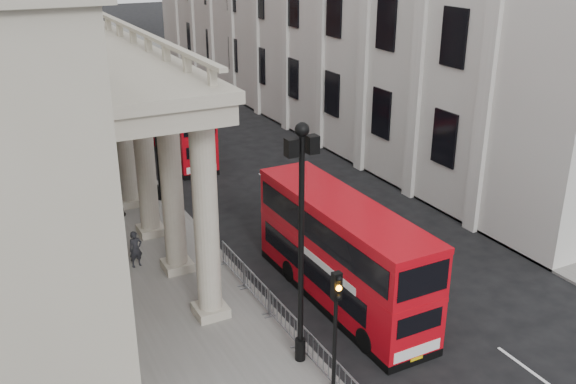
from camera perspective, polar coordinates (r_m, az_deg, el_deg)
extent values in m
cube|color=slate|center=(44.45, -17.91, 3.16)|extent=(6.00, 140.00, 0.12)
cube|color=slate|center=(49.55, 1.17, 6.11)|extent=(3.00, 140.00, 0.12)
cube|color=slate|center=(44.96, -14.23, 3.78)|extent=(0.20, 140.00, 0.14)
cube|color=#60605E|center=(105.45, -19.61, 15.49)|extent=(8.00, 8.00, 8.00)
cylinder|color=black|center=(22.29, 1.09, -13.79)|extent=(0.36, 0.36, 0.80)
cylinder|color=black|center=(20.40, 1.17, -5.55)|extent=(0.18, 0.18, 8.00)
sphere|color=black|center=(18.87, 1.26, 5.57)|extent=(0.44, 0.44, 0.44)
cube|color=black|center=(19.18, 2.17, 4.26)|extent=(0.35, 0.35, 0.55)
cube|color=black|center=(18.86, 0.31, 3.97)|extent=(0.35, 0.35, 0.55)
cylinder|color=black|center=(35.52, -11.25, -0.03)|extent=(0.36, 0.36, 0.80)
cylinder|color=black|center=(34.37, -11.69, 5.54)|extent=(0.18, 0.18, 8.00)
sphere|color=black|center=(33.48, -12.23, 12.29)|extent=(0.44, 0.44, 0.44)
cube|color=black|center=(33.65, -11.58, 11.52)|extent=(0.35, 0.35, 0.55)
cube|color=black|center=(33.47, -12.75, 11.37)|extent=(0.35, 0.35, 0.55)
cylinder|color=black|center=(50.38, -16.55, 6.01)|extent=(0.36, 0.36, 0.80)
cylinder|color=black|center=(49.58, -17.00, 10.01)|extent=(0.18, 0.18, 8.00)
sphere|color=black|center=(48.97, -17.54, 14.69)|extent=(0.44, 0.44, 0.44)
cube|color=black|center=(49.09, -17.06, 14.17)|extent=(0.35, 0.35, 0.55)
cube|color=black|center=(48.96, -17.88, 14.06)|extent=(0.35, 0.35, 0.55)
cylinder|color=black|center=(20.17, 4.15, -13.63)|extent=(0.12, 0.12, 3.40)
cube|color=black|center=(19.01, 4.33, -8.34)|extent=(0.28, 0.22, 0.90)
sphere|color=black|center=(18.76, 4.57, -7.73)|extent=(0.18, 0.18, 0.18)
sphere|color=orange|center=(18.91, 4.54, -8.52)|extent=(0.18, 0.18, 0.18)
sphere|color=black|center=(19.07, 4.51, -9.30)|extent=(0.18, 0.18, 0.18)
cube|color=gray|center=(21.88, 2.46, -14.10)|extent=(0.50, 2.30, 1.10)
cube|color=gray|center=(23.58, -0.41, -11.13)|extent=(0.50, 2.30, 1.10)
cube|color=gray|center=(25.39, -2.84, -8.55)|extent=(0.50, 2.30, 1.10)
cube|color=gray|center=(27.28, -4.92, -6.31)|extent=(0.50, 2.30, 1.10)
cube|color=red|center=(25.42, 4.72, -7.09)|extent=(2.38, 9.65, 1.84)
cube|color=red|center=(24.56, 4.86, -3.20)|extent=(2.38, 9.65, 1.61)
cube|color=red|center=(24.19, 4.92, -1.23)|extent=(2.41, 9.69, 0.23)
cube|color=black|center=(25.96, 4.64, -9.17)|extent=(2.40, 9.65, 0.32)
cube|color=black|center=(25.31, 4.73, -6.63)|extent=(2.42, 7.82, 0.92)
cube|color=black|center=(24.52, 4.86, -3.00)|extent=(2.43, 9.10, 1.01)
cube|color=white|center=(22.51, 11.39, -13.67)|extent=(1.93, 0.07, 0.41)
cube|color=yellow|center=(22.67, 11.35, -14.30)|extent=(0.50, 0.04, 0.12)
cylinder|color=black|center=(22.99, 6.98, -12.93)|extent=(0.30, 0.92, 0.92)
cylinder|color=black|center=(24.06, 11.14, -11.47)|extent=(0.30, 0.92, 0.92)
cylinder|color=black|center=(27.03, 0.23, -7.01)|extent=(0.30, 0.92, 0.92)
cylinder|color=black|center=(27.95, 4.01, -6.04)|extent=(0.30, 0.92, 0.92)
cube|color=#BB0813|center=(42.60, -9.82, 4.74)|extent=(2.35, 9.37, 1.78)
cube|color=#BB0813|center=(42.11, -9.98, 7.14)|extent=(2.35, 9.37, 1.56)
cube|color=#BB0813|center=(41.90, -10.06, 8.32)|extent=(2.38, 9.40, 0.22)
cube|color=black|center=(42.92, -9.73, 3.41)|extent=(2.37, 9.37, 0.31)
cube|color=black|center=(42.54, -9.84, 5.03)|extent=(2.38, 7.59, 0.89)
cube|color=black|center=(42.09, -9.99, 7.26)|extent=(2.39, 8.84, 0.98)
cube|color=white|center=(38.57, -7.69, 2.07)|extent=(1.87, 0.08, 0.40)
cube|color=yellow|center=(38.66, -7.66, 1.65)|extent=(0.49, 0.04, 0.12)
cylinder|color=black|center=(39.61, -9.73, 2.27)|extent=(0.30, 0.89, 0.89)
cylinder|color=black|center=(40.18, -7.00, 2.72)|extent=(0.30, 0.89, 0.89)
cylinder|color=black|center=(44.58, -11.83, 4.35)|extent=(0.30, 0.89, 0.89)
cylinder|color=black|center=(45.10, -9.37, 4.72)|extent=(0.30, 0.89, 0.89)
imported|color=black|center=(28.50, -13.39, -4.97)|extent=(0.66, 0.49, 1.63)
imported|color=black|center=(33.72, -15.05, -0.66)|extent=(0.88, 0.69, 1.81)
imported|color=black|center=(34.53, -16.33, -0.24)|extent=(0.92, 0.62, 1.84)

